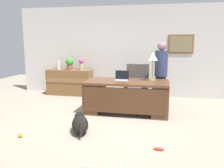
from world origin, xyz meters
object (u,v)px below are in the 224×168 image
at_px(laptop, 122,78).
at_px(credenza, 70,82).
at_px(dog_lying, 80,123).
at_px(dog_toy_ball, 20,135).
at_px(armchair, 137,86).
at_px(dog_toy_plush, 159,149).
at_px(person_standing, 161,74).
at_px(potted_plant, 70,63).
at_px(dog_toy_bone, 91,167).
at_px(vase_with_flowers, 81,63).
at_px(desk_lamp, 153,58).
at_px(desk, 127,96).
at_px(vase_empty, 58,65).

bearing_deg(laptop, credenza, 142.54).
bearing_deg(dog_lying, dog_toy_ball, -152.53).
xyz_separation_m(armchair, laptop, (-0.28, -0.81, 0.34)).
bearing_deg(dog_toy_plush, person_standing, 90.29).
bearing_deg(person_standing, credenza, 163.33).
relative_size(credenza, dog_lying, 1.76).
height_order(person_standing, dog_lying, person_standing).
bearing_deg(dog_lying, potted_plant, 114.83).
bearing_deg(dog_toy_bone, dog_toy_plush, 39.46).
bearing_deg(credenza, potted_plant, 4.12).
height_order(dog_lying, dog_toy_ball, dog_lying).
bearing_deg(dog_toy_bone, laptop, 90.71).
height_order(armchair, dog_toy_ball, armchair).
bearing_deg(vase_with_flowers, dog_toy_plush, -54.59).
bearing_deg(dog_toy_plush, laptop, 115.21).
height_order(credenza, laptop, laptop).
distance_m(dog_toy_ball, dog_toy_bone, 1.67).
bearing_deg(desk_lamp, potted_plant, 152.13).
bearing_deg(person_standing, potted_plant, 163.19).
distance_m(credenza, dog_toy_bone, 4.55).
bearing_deg(person_standing, desk_lamp, -109.54).
distance_m(desk, vase_with_flowers, 2.32).
xyz_separation_m(vase_empty, potted_plant, (0.37, 0.00, 0.06)).
xyz_separation_m(laptop, dog_toy_plush, (0.91, -1.93, -0.79)).
xyz_separation_m(dog_lying, dog_toy_bone, (0.57, -1.22, -0.13)).
xyz_separation_m(laptop, vase_with_flowers, (-1.50, 1.45, 0.19)).
xyz_separation_m(armchair, desk_lamp, (0.43, -0.72, 0.80)).
relative_size(person_standing, laptop, 5.16).
xyz_separation_m(credenza, vase_empty, (-0.35, 0.00, 0.54)).
xyz_separation_m(desk, vase_empty, (-2.38, 1.54, 0.52)).
distance_m(credenza, laptop, 2.42).
height_order(dog_lying, desk_lamp, desk_lamp).
distance_m(dog_lying, vase_empty, 3.44).
distance_m(person_standing, vase_with_flowers, 2.54).
bearing_deg(credenza, desk, -37.28).
distance_m(vase_with_flowers, dog_toy_plush, 4.27).
height_order(vase_with_flowers, dog_toy_bone, vase_with_flowers).
bearing_deg(laptop, desk, -34.54).
relative_size(credenza, vase_empty, 4.83).
height_order(armchair, dog_toy_bone, armchair).
distance_m(armchair, person_standing, 0.75).
height_order(credenza, dog_toy_bone, credenza).
bearing_deg(vase_with_flowers, armchair, -19.92).
relative_size(vase_empty, potted_plant, 0.79).
height_order(credenza, vase_empty, vase_empty).
distance_m(credenza, dog_toy_plush, 4.41).
xyz_separation_m(vase_with_flowers, dog_toy_plush, (2.41, -3.38, -0.98)).
bearing_deg(dog_toy_bone, potted_plant, 114.95).
xyz_separation_m(armchair, potted_plant, (-2.16, 0.64, 0.51)).
bearing_deg(dog_toy_ball, vase_with_flowers, 90.44).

